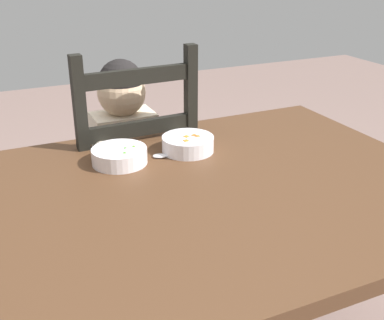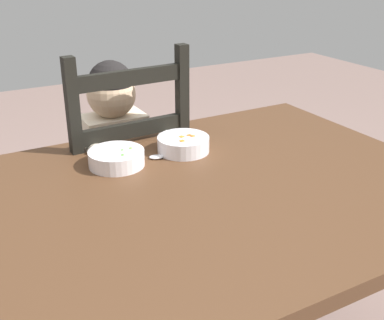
{
  "view_description": "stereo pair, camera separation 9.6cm",
  "coord_description": "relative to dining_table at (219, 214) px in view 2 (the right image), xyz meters",
  "views": [
    {
      "loc": [
        -0.56,
        -1.04,
        1.31
      ],
      "look_at": [
        -0.05,
        0.07,
        0.77
      ],
      "focal_mm": 45.64,
      "sensor_mm": 36.0,
      "label": 1
    },
    {
      "loc": [
        -0.64,
        -1.0,
        1.31
      ],
      "look_at": [
        -0.05,
        0.07,
        0.77
      ],
      "focal_mm": 45.64,
      "sensor_mm": 36.0,
      "label": 2
    }
  ],
  "objects": [
    {
      "name": "bowl_of_peas",
      "position": [
        -0.2,
        0.25,
        0.12
      ],
      "size": [
        0.16,
        0.16,
        0.05
      ],
      "color": "white",
      "rests_on": "dining_table"
    },
    {
      "name": "dining_chair",
      "position": [
        -0.09,
        0.54,
        -0.15
      ],
      "size": [
        0.43,
        0.43,
        1.02
      ],
      "color": "black",
      "rests_on": "ground"
    },
    {
      "name": "child_figure",
      "position": [
        -0.09,
        0.54,
        0.01
      ],
      "size": [
        0.32,
        0.31,
        0.96
      ],
      "color": "beige",
      "rests_on": "ground"
    },
    {
      "name": "dining_table",
      "position": [
        0.0,
        0.0,
        0.0
      ],
      "size": [
        1.26,
        0.99,
        0.72
      ],
      "color": "#4E311E",
      "rests_on": "ground"
    },
    {
      "name": "spoon",
      "position": [
        -0.06,
        0.23,
        0.1
      ],
      "size": [
        0.14,
        0.07,
        0.01
      ],
      "color": "silver",
      "rests_on": "dining_table"
    },
    {
      "name": "bowl_of_carrots",
      "position": [
        0.02,
        0.25,
        0.12
      ],
      "size": [
        0.16,
        0.16,
        0.05
      ],
      "color": "white",
      "rests_on": "dining_table"
    }
  ]
}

